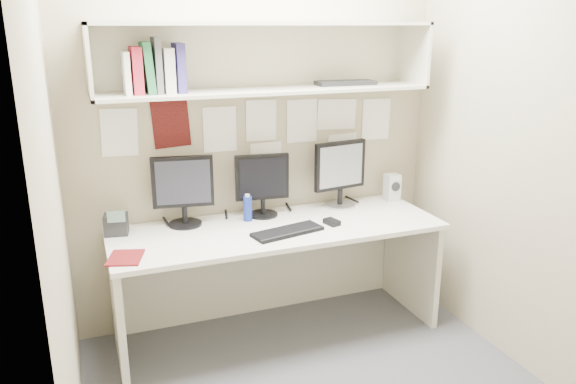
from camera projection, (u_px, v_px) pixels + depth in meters
name	position (u px, v px, depth m)	size (l,w,h in m)	color
wall_back	(258.00, 124.00, 3.56)	(2.40, 0.02, 2.60)	tan
wall_front	(452.00, 224.00, 1.77)	(2.40, 0.02, 2.60)	tan
wall_left	(51.00, 181.00, 2.26)	(0.02, 2.00, 2.60)	tan
wall_right	(522.00, 139.00, 3.08)	(0.02, 2.00, 2.60)	tan
desk	(277.00, 280.00, 3.52)	(2.00, 0.70, 0.73)	silver
overhead_hutch	(264.00, 57.00, 3.32)	(2.00, 0.38, 0.40)	beige
pinned_papers	(258.00, 132.00, 3.57)	(1.92, 0.01, 0.48)	white
monitor_left	(183.00, 188.00, 3.37)	(0.37, 0.20, 0.43)	black
monitor_center	(262.00, 182.00, 3.54)	(0.34, 0.19, 0.40)	black
monitor_right	(340.00, 171.00, 3.72)	(0.38, 0.21, 0.44)	#A5A5AA
keyboard	(287.00, 232.00, 3.29)	(0.43, 0.15, 0.02)	black
mouse	(332.00, 222.00, 3.43)	(0.06, 0.10, 0.03)	black
speaker	(392.00, 187.00, 3.88)	(0.10, 0.10, 0.18)	#B6B6B1
blue_bottle	(248.00, 208.00, 3.48)	(0.05, 0.05, 0.17)	navy
maroon_notebook	(125.00, 258.00, 2.93)	(0.17, 0.21, 0.01)	#611013
desk_phone	(116.00, 224.00, 3.26)	(0.15, 0.14, 0.16)	black
book_stack	(154.00, 69.00, 3.07)	(0.32, 0.19, 0.30)	white
hutch_tray	(345.00, 83.00, 3.52)	(0.37, 0.14, 0.03)	black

